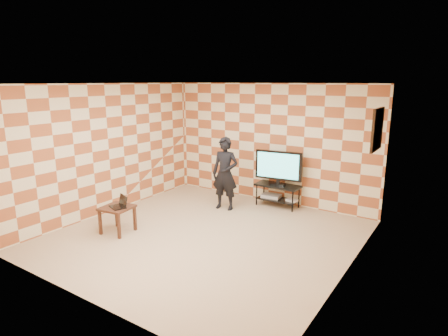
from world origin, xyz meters
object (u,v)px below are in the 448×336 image
at_px(side_table, 117,211).
at_px(person, 225,174).
at_px(tv, 278,166).
at_px(tv_stand, 278,191).

bearing_deg(side_table, person, 67.13).
height_order(tv, side_table, tv).
relative_size(side_table, person, 0.37).
distance_m(tv, person, 1.19).
bearing_deg(tv_stand, person, -139.19).
xyz_separation_m(tv_stand, tv, (-0.00, -0.00, 0.56)).
bearing_deg(tv, side_table, -121.53).
bearing_deg(person, tv, 30.67).
distance_m(side_table, person, 2.42).
height_order(side_table, person, person).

